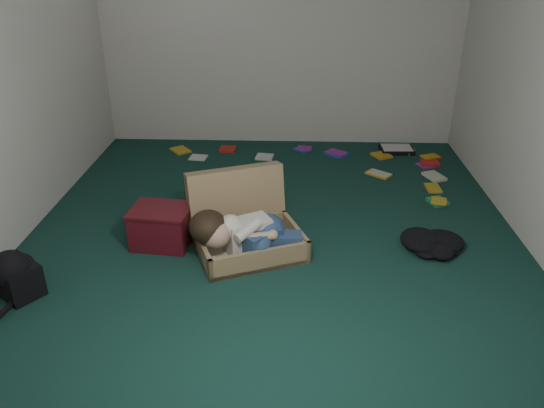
{
  "coord_description": "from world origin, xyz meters",
  "views": [
    {
      "loc": [
        0.14,
        -3.78,
        2.16
      ],
      "look_at": [
        0.0,
        -0.15,
        0.35
      ],
      "focal_mm": 35.0,
      "sensor_mm": 36.0,
      "label": 1
    }
  ],
  "objects": [
    {
      "name": "wall_back",
      "position": [
        0.0,
        2.25,
        1.3
      ],
      "size": [
        4.5,
        0.0,
        4.5
      ],
      "primitive_type": "plane",
      "rotation": [
        1.57,
        0.0,
        0.0
      ],
      "color": "silver",
      "rests_on": "ground"
    },
    {
      "name": "paper_tray",
      "position": [
        1.34,
        1.95,
        0.03
      ],
      "size": [
        0.37,
        0.29,
        0.05
      ],
      "rotation": [
        0.0,
        0.0,
        0.03
      ],
      "color": "black",
      "rests_on": "floor"
    },
    {
      "name": "wall_front",
      "position": [
        0.0,
        -2.25,
        1.3
      ],
      "size": [
        4.5,
        0.0,
        4.5
      ],
      "primitive_type": "plane",
      "rotation": [
        -1.57,
        0.0,
        0.0
      ],
      "color": "silver",
      "rests_on": "ground"
    },
    {
      "name": "book_scatter",
      "position": [
        0.69,
        1.56,
        0.01
      ],
      "size": [
        3.03,
        1.57,
        0.02
      ],
      "color": "gold",
      "rests_on": "floor"
    },
    {
      "name": "suitcase",
      "position": [
        -0.22,
        -0.17,
        0.17
      ],
      "size": [
        1.0,
        0.99,
        0.57
      ],
      "rotation": [
        0.0,
        0.0,
        0.38
      ],
      "color": "#997D54",
      "rests_on": "floor"
    },
    {
      "name": "person",
      "position": [
        -0.2,
        -0.37,
        0.22
      ],
      "size": [
        0.86,
        0.45,
        0.35
      ],
      "rotation": [
        0.0,
        0.0,
        0.38
      ],
      "color": "white",
      "rests_on": "suitcase"
    },
    {
      "name": "floor",
      "position": [
        0.0,
        0.0,
        0.0
      ],
      "size": [
        4.5,
        4.5,
        0.0
      ],
      "primitive_type": "plane",
      "color": "#12352D",
      "rests_on": "ground"
    },
    {
      "name": "maroon_bin",
      "position": [
        -0.86,
        -0.19,
        0.16
      ],
      "size": [
        0.49,
        0.4,
        0.31
      ],
      "rotation": [
        0.0,
        0.0,
        -0.11
      ],
      "color": "#4E0F17",
      "rests_on": "floor"
    },
    {
      "name": "backpack",
      "position": [
        -1.7,
        -0.88,
        0.13
      ],
      "size": [
        0.53,
        0.52,
        0.25
      ],
      "primitive_type": null,
      "rotation": [
        0.0,
        0.0,
        -0.64
      ],
      "color": "black",
      "rests_on": "floor"
    },
    {
      "name": "clothing_pile",
      "position": [
        1.27,
        -0.23,
        0.06
      ],
      "size": [
        0.42,
        0.36,
        0.13
      ],
      "primitive_type": null,
      "rotation": [
        0.0,
        0.0,
        -0.08
      ],
      "color": "black",
      "rests_on": "floor"
    }
  ]
}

